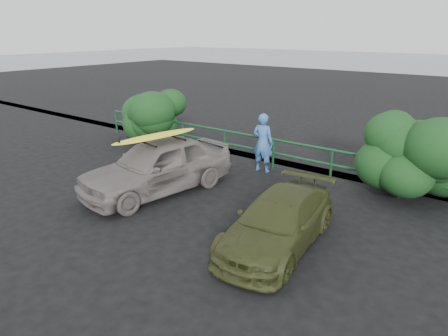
% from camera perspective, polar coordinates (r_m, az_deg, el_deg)
% --- Properties ---
extents(ground, '(80.00, 80.00, 0.00)m').
position_cam_1_polar(ground, '(10.33, -12.41, -6.29)').
color(ground, black).
extents(guardrail, '(14.00, 0.08, 1.04)m').
position_cam_1_polar(guardrail, '(13.66, 3.42, 2.77)').
color(guardrail, '#144624').
rests_on(guardrail, ground).
extents(shrub_left, '(3.20, 2.40, 2.00)m').
position_cam_1_polar(shrub_left, '(16.88, -9.53, 7.36)').
color(shrub_left, '#184219').
rests_on(shrub_left, ground).
extents(shrub_right, '(3.20, 2.40, 2.07)m').
position_cam_1_polar(shrub_right, '(12.11, 24.92, 1.37)').
color(shrub_right, '#184219').
rests_on(shrub_right, ground).
extents(sedan, '(2.52, 4.72, 1.53)m').
position_cam_1_polar(sedan, '(11.31, -9.47, 0.34)').
color(sedan, slate).
rests_on(sedan, ground).
extents(olive_vehicle, '(1.94, 3.92, 1.10)m').
position_cam_1_polar(olive_vehicle, '(8.53, 7.79, -7.56)').
color(olive_vehicle, '#353B1A').
rests_on(olive_vehicle, ground).
extents(man, '(0.73, 0.51, 1.91)m').
position_cam_1_polar(man, '(12.80, 5.57, 3.60)').
color(man, '#3969AC').
rests_on(man, ground).
extents(roof_rack, '(1.56, 1.21, 0.05)m').
position_cam_1_polar(roof_rack, '(11.09, -9.69, 4.19)').
color(roof_rack, black).
rests_on(roof_rack, sedan).
extents(surfboard, '(0.99, 2.73, 0.08)m').
position_cam_1_polar(surfboard, '(11.07, -9.71, 4.51)').
color(surfboard, yellow).
rests_on(surfboard, roof_rack).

